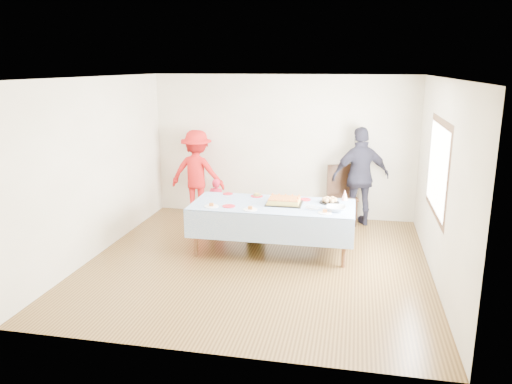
# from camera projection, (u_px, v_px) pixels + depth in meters

# --- Properties ---
(ground) EXTENTS (5.00, 5.00, 0.00)m
(ground) POSITION_uv_depth(u_px,v_px,m) (257.00, 262.00, 7.47)
(ground) COLOR #472E14
(ground) RESTS_ON ground
(room_walls) EXTENTS (5.04, 5.04, 2.72)m
(room_walls) POSITION_uv_depth(u_px,v_px,m) (261.00, 145.00, 7.03)
(room_walls) COLOR #C0B89D
(room_walls) RESTS_ON ground
(party_table) EXTENTS (2.50, 1.10, 0.78)m
(party_table) POSITION_uv_depth(u_px,v_px,m) (273.00, 207.00, 7.72)
(party_table) COLOR #522D1C
(party_table) RESTS_ON ground
(birthday_cake) EXTENTS (0.55, 0.42, 0.10)m
(birthday_cake) POSITION_uv_depth(u_px,v_px,m) (284.00, 201.00, 7.70)
(birthday_cake) COLOR black
(birthday_cake) RESTS_ON party_table
(rolls_tray) EXTENTS (0.31, 0.31, 0.09)m
(rolls_tray) POSITION_uv_depth(u_px,v_px,m) (329.00, 201.00, 7.76)
(rolls_tray) COLOR black
(rolls_tray) RESTS_ON party_table
(punch_bowl) EXTENTS (0.29, 0.29, 0.07)m
(punch_bowl) POSITION_uv_depth(u_px,v_px,m) (336.00, 209.00, 7.33)
(punch_bowl) COLOR silver
(punch_bowl) RESTS_ON party_table
(party_hat) EXTENTS (0.10, 0.10, 0.18)m
(party_hat) POSITION_uv_depth(u_px,v_px,m) (345.00, 195.00, 7.91)
(party_hat) COLOR white
(party_hat) RESTS_ON party_table
(fork_pile) EXTENTS (0.24, 0.18, 0.07)m
(fork_pile) POSITION_uv_depth(u_px,v_px,m) (313.00, 207.00, 7.40)
(fork_pile) COLOR white
(fork_pile) RESTS_ON party_table
(plate_red_far_a) EXTENTS (0.17, 0.17, 0.01)m
(plate_red_far_a) POSITION_uv_depth(u_px,v_px,m) (228.00, 194.00, 8.30)
(plate_red_far_a) COLOR red
(plate_red_far_a) RESTS_ON party_table
(plate_red_far_b) EXTENTS (0.20, 0.20, 0.01)m
(plate_red_far_b) POSITION_uv_depth(u_px,v_px,m) (257.00, 196.00, 8.15)
(plate_red_far_b) COLOR red
(plate_red_far_b) RESTS_ON party_table
(plate_red_far_c) EXTENTS (0.16, 0.16, 0.01)m
(plate_red_far_c) POSITION_uv_depth(u_px,v_px,m) (275.00, 198.00, 8.04)
(plate_red_far_c) COLOR red
(plate_red_far_c) RESTS_ON party_table
(plate_red_far_d) EXTENTS (0.19, 0.19, 0.01)m
(plate_red_far_d) POSITION_uv_depth(u_px,v_px,m) (305.00, 199.00, 7.94)
(plate_red_far_d) COLOR red
(plate_red_far_d) RESTS_ON party_table
(plate_red_near) EXTENTS (0.20, 0.20, 0.01)m
(plate_red_near) POSITION_uv_depth(u_px,v_px,m) (229.00, 206.00, 7.57)
(plate_red_near) COLOR red
(plate_red_near) RESTS_ON party_table
(plate_white_left) EXTENTS (0.22, 0.22, 0.01)m
(plate_white_left) POSITION_uv_depth(u_px,v_px,m) (211.00, 206.00, 7.56)
(plate_white_left) COLOR white
(plate_white_left) RESTS_ON party_table
(plate_white_mid) EXTENTS (0.21, 0.21, 0.01)m
(plate_white_mid) POSITION_uv_depth(u_px,v_px,m) (250.00, 209.00, 7.39)
(plate_white_mid) COLOR white
(plate_white_mid) RESTS_ON party_table
(plate_white_right) EXTENTS (0.20, 0.20, 0.01)m
(plate_white_right) POSITION_uv_depth(u_px,v_px,m) (325.00, 213.00, 7.23)
(plate_white_right) COLOR white
(plate_white_right) RESTS_ON party_table
(dining_chair) EXTENTS (0.60, 0.60, 1.08)m
(dining_chair) POSITION_uv_depth(u_px,v_px,m) (341.00, 191.00, 9.22)
(dining_chair) COLOR black
(dining_chair) RESTS_ON ground
(toddler_left) EXTENTS (0.35, 0.25, 0.89)m
(toddler_left) POSITION_uv_depth(u_px,v_px,m) (217.00, 203.00, 9.03)
(toddler_left) COLOR #B8172E
(toddler_left) RESTS_ON ground
(toddler_mid) EXTENTS (0.42, 0.32, 0.79)m
(toddler_mid) POSITION_uv_depth(u_px,v_px,m) (255.00, 218.00, 8.27)
(toddler_mid) COLOR #3B6B23
(toddler_mid) RESTS_ON ground
(toddler_right) EXTENTS (0.49, 0.44, 0.83)m
(toddler_right) POSITION_uv_depth(u_px,v_px,m) (256.00, 217.00, 8.26)
(toddler_right) COLOR tan
(toddler_right) RESTS_ON ground
(adult_left) EXTENTS (1.11, 0.68, 1.67)m
(adult_left) POSITION_uv_depth(u_px,v_px,m) (197.00, 173.00, 9.66)
(adult_left) COLOR red
(adult_left) RESTS_ON ground
(adult_right) EXTENTS (1.14, 0.76, 1.81)m
(adult_right) POSITION_uv_depth(u_px,v_px,m) (361.00, 177.00, 9.02)
(adult_right) COLOR #272735
(adult_right) RESTS_ON ground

